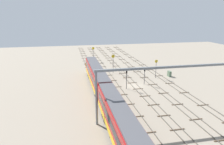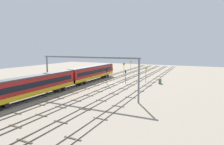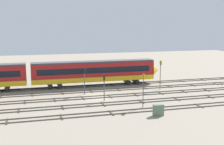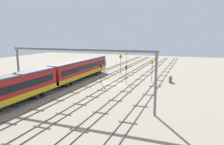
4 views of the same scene
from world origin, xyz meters
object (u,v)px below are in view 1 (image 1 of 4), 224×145
(train, at_px, (122,127))
(signal_light_trackside_approach, at_px, (145,73))
(speed_sign_far_trackside, at_px, (113,61))
(signal_light_trackside_departure, at_px, (127,76))
(overhead_gantry, at_px, (169,78))
(speed_sign_near_foreground, at_px, (93,52))
(speed_sign_mid_trackside, at_px, (156,66))
(relay_cabinet, at_px, (169,74))

(train, height_order, signal_light_trackside_approach, train)
(speed_sign_far_trackside, height_order, signal_light_trackside_approach, speed_sign_far_trackside)
(train, height_order, signal_light_trackside_departure, train)
(speed_sign_far_trackside, relative_size, signal_light_trackside_approach, 1.29)
(overhead_gantry, relative_size, speed_sign_near_foreground, 4.65)
(speed_sign_mid_trackside, bearing_deg, speed_sign_far_trackside, 54.30)
(signal_light_trackside_approach, bearing_deg, signal_light_trackside_departure, 112.91)
(speed_sign_near_foreground, distance_m, speed_sign_mid_trackside, 28.97)
(speed_sign_far_trackside, xyz_separation_m, signal_light_trackside_approach, (-12.05, -5.32, -0.77))
(train, bearing_deg, speed_sign_far_trackside, -10.41)
(overhead_gantry, xyz_separation_m, relay_cabinet, (22.32, -11.79, -6.22))
(relay_cabinet, bearing_deg, speed_sign_mid_trackside, 96.38)
(speed_sign_near_foreground, height_order, signal_light_trackside_approach, speed_sign_near_foreground)
(speed_sign_far_trackside, height_order, signal_light_trackside_departure, speed_sign_far_trackside)
(signal_light_trackside_departure, bearing_deg, train, 162.65)
(speed_sign_near_foreground, bearing_deg, overhead_gantry, -172.14)
(relay_cabinet, bearing_deg, train, 143.34)
(signal_light_trackside_approach, bearing_deg, train, 153.10)
(signal_light_trackside_approach, relative_size, relay_cabinet, 2.79)
(signal_light_trackside_departure, bearing_deg, relay_cabinet, -63.28)
(speed_sign_mid_trackside, bearing_deg, overhead_gantry, 161.15)
(speed_sign_far_trackside, bearing_deg, signal_light_trackside_approach, -156.16)
(overhead_gantry, height_order, signal_light_trackside_approach, overhead_gantry)
(speed_sign_near_foreground, relative_size, speed_sign_far_trackside, 0.95)
(speed_sign_near_foreground, xyz_separation_m, speed_sign_far_trackside, (-17.97, -3.66, 0.19))
(overhead_gantry, height_order, signal_light_trackside_departure, overhead_gantry)
(speed_sign_mid_trackside, distance_m, relay_cabinet, 5.00)
(train, bearing_deg, speed_sign_mid_trackside, -31.04)
(signal_light_trackside_approach, xyz_separation_m, relay_cabinet, (5.12, -9.33, -2.04))
(overhead_gantry, bearing_deg, train, 123.09)
(overhead_gantry, relative_size, signal_light_trackside_departure, 5.19)
(signal_light_trackside_approach, relative_size, signal_light_trackside_departure, 0.91)
(signal_light_trackside_approach, height_order, relay_cabinet, signal_light_trackside_approach)
(overhead_gantry, bearing_deg, speed_sign_far_trackside, 5.59)
(speed_sign_mid_trackside, height_order, speed_sign_far_trackside, speed_sign_far_trackside)
(speed_sign_near_foreground, relative_size, signal_light_trackside_departure, 1.12)
(speed_sign_near_foreground, height_order, speed_sign_far_trackside, speed_sign_far_trackside)
(speed_sign_near_foreground, distance_m, speed_sign_far_trackside, 18.34)
(speed_sign_far_trackside, relative_size, relay_cabinet, 3.60)
(speed_sign_near_foreground, xyz_separation_m, signal_light_trackside_departure, (-32.22, -3.75, -0.34))
(speed_sign_far_trackside, xyz_separation_m, relay_cabinet, (-6.93, -14.66, -2.81))
(train, height_order, speed_sign_mid_trackside, speed_sign_mid_trackside)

